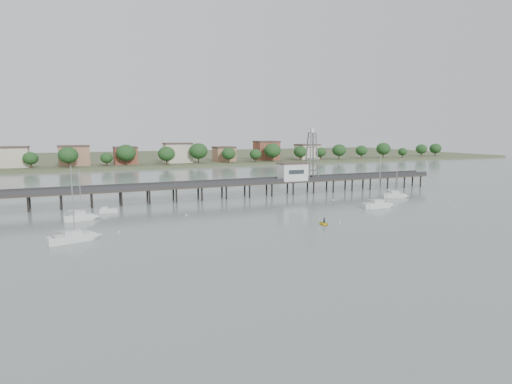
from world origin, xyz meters
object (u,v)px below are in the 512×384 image
lattice_tower (312,156)px  sailboat_b (84,217)px  sailboat_a (80,237)px  pier (212,185)px  sailboat_d (382,205)px  white_tender (108,211)px  sailboat_e (398,195)px  yellow_dinghy (324,225)px

lattice_tower → sailboat_b: (-64.87, -16.68, -10.45)m
sailboat_a → pier: bearing=28.2°
lattice_tower → sailboat_d: 31.16m
sailboat_a → sailboat_d: 69.15m
sailboat_d → sailboat_b: sailboat_d is taller
sailboat_a → sailboat_b: 18.17m
sailboat_d → white_tender: bearing=167.7°
sailboat_d → sailboat_b: size_ratio=1.19×
sailboat_e → sailboat_a: bearing=-141.9°
pier → sailboat_b: size_ratio=13.52×
white_tender → sailboat_e: bearing=-1.1°
lattice_tower → white_tender: 61.40m
pier → white_tender: (-28.14, -9.98, -3.31)m
sailboat_b → yellow_dinghy: 50.32m
sailboat_d → lattice_tower: bearing=100.6°
pier → lattice_tower: size_ratio=9.68×
white_tender → sailboat_b: bearing=-122.8°
pier → sailboat_e: sailboat_e is taller
lattice_tower → sailboat_a: 75.27m
sailboat_d → white_tender: 65.55m
sailboat_d → sailboat_b: 69.03m
pier → yellow_dinghy: (10.98, -40.47, -3.79)m
sailboat_e → yellow_dinghy: size_ratio=3.75×
pier → lattice_tower: (31.50, 0.00, 7.31)m
sailboat_e → sailboat_b: sailboat_b is taller
lattice_tower → sailboat_b: size_ratio=1.40×
sailboat_b → white_tender: 8.51m
sailboat_b → white_tender: size_ratio=2.67×
lattice_tower → pier: bearing=-180.0°
pier → sailboat_d: 45.32m
sailboat_a → yellow_dinghy: size_ratio=4.70×
yellow_dinghy → sailboat_b: bearing=157.3°
sailboat_b → yellow_dinghy: sailboat_b is taller
lattice_tower → sailboat_a: bearing=-152.1°
pier → lattice_tower: 32.34m
lattice_tower → yellow_dinghy: size_ratio=5.32×
sailboat_a → sailboat_d: bearing=-12.4°
sailboat_d → yellow_dinghy: bearing=-149.7°
sailboat_a → sailboat_d: sailboat_a is taller
sailboat_d → white_tender: sailboat_d is taller
sailboat_e → yellow_dinghy: 43.91m
sailboat_b → sailboat_a: bearing=-102.4°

